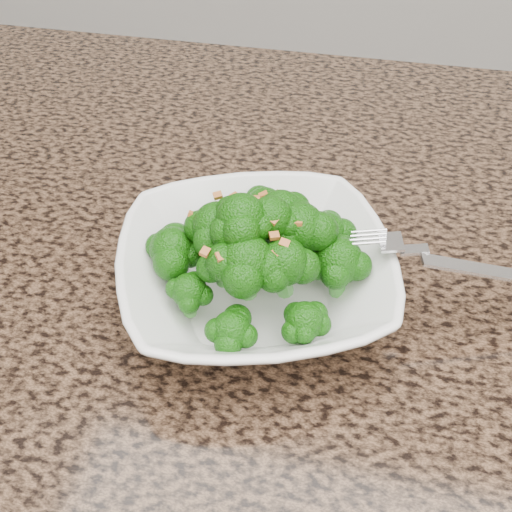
# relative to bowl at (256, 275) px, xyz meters

# --- Properties ---
(granite_counter) EXTENTS (1.64, 1.04, 0.03)m
(granite_counter) POSITION_rel_bowl_xyz_m (0.06, -0.01, -0.04)
(granite_counter) COLOR brown
(granite_counter) RESTS_ON cabinet
(bowl) EXTENTS (0.30, 0.30, 0.06)m
(bowl) POSITION_rel_bowl_xyz_m (0.00, 0.00, 0.00)
(bowl) COLOR white
(bowl) RESTS_ON granite_counter
(broccoli_pile) EXTENTS (0.20, 0.20, 0.07)m
(broccoli_pile) POSITION_rel_bowl_xyz_m (0.00, 0.00, 0.06)
(broccoli_pile) COLOR #165D0A
(broccoli_pile) RESTS_ON bowl
(garlic_topping) EXTENTS (0.12, 0.12, 0.01)m
(garlic_topping) POSITION_rel_bowl_xyz_m (0.00, 0.00, 0.10)
(garlic_topping) COLOR #C26D2F
(garlic_topping) RESTS_ON broccoli_pile
(fork) EXTENTS (0.19, 0.07, 0.01)m
(fork) POSITION_rel_bowl_xyz_m (0.13, 0.02, 0.03)
(fork) COLOR silver
(fork) RESTS_ON bowl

